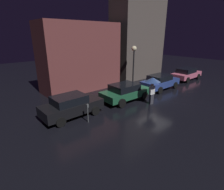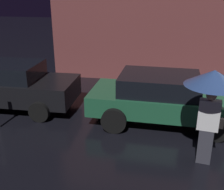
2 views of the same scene
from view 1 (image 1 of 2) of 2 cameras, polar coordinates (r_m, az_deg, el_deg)
ground_plane at (r=15.83m, az=14.38°, el=-0.65°), size 60.00×60.00×0.00m
building_facade_left at (r=17.40m, az=-10.20°, el=12.09°), size 7.61×3.00×6.30m
building_facade_right at (r=22.56m, az=8.51°, el=19.69°), size 6.75×3.00×10.98m
parked_car_black at (r=11.86m, az=-13.13°, el=-3.34°), size 4.07×1.96×1.47m
parked_car_green at (r=14.37m, az=4.37°, el=1.09°), size 4.28×2.05×1.42m
parked_car_blue at (r=18.05m, az=15.44°, el=4.24°), size 4.25×2.01×1.45m
parked_car_pink at (r=22.97m, az=23.11°, el=6.43°), size 4.31×1.96×1.41m
pedestrian_with_umbrella at (r=13.60m, az=13.10°, el=3.93°), size 1.18×1.18×2.14m
parking_meter at (r=10.83m, az=-7.93°, el=-5.25°), size 0.12×0.10×1.22m
street_lamp_near at (r=18.08m, az=7.14°, el=12.56°), size 0.51×0.51×4.15m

